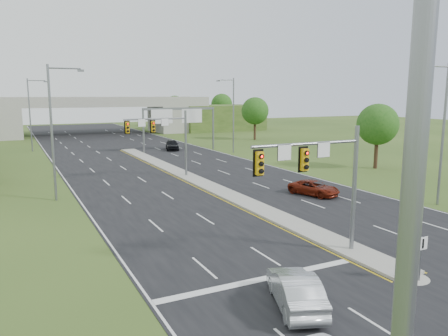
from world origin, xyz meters
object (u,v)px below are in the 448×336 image
at_px(sign_gantry, 179,117).
at_px(car_silver, 295,290).
at_px(keep_right_sign, 422,251).
at_px(signal_mast_near, 323,171).
at_px(overpass, 93,118).
at_px(signal_mast_far, 165,133).
at_px(car_far_c, 172,145).
at_px(car_far_a, 314,188).

relative_size(sign_gantry, car_silver, 2.58).
bearing_deg(sign_gantry, keep_right_sign, -97.70).
relative_size(signal_mast_near, sign_gantry, 0.60).
bearing_deg(overpass, signal_mast_far, -92.35).
height_order(signal_mast_near, overpass, overpass).
bearing_deg(car_silver, car_far_c, -83.50).
relative_size(signal_mast_far, car_far_c, 1.48).
height_order(car_far_a, car_far_c, car_far_c).
height_order(keep_right_sign, car_far_a, keep_right_sign).
bearing_deg(overpass, car_far_a, -84.33).
height_order(sign_gantry, car_far_c, sign_gantry).
bearing_deg(signal_mast_far, car_silver, -98.54).
relative_size(sign_gantry, overpass, 0.14).
relative_size(signal_mast_near, car_far_c, 1.48).
bearing_deg(keep_right_sign, signal_mast_near, 116.94).
bearing_deg(car_far_a, sign_gantry, 71.28).
xyz_separation_m(signal_mast_far, sign_gantry, (8.95, 19.99, 0.51)).
bearing_deg(car_far_c, signal_mast_far, -95.39).
xyz_separation_m(car_far_a, car_far_c, (-0.43, 35.03, 0.18)).
height_order(signal_mast_near, keep_right_sign, signal_mast_near).
xyz_separation_m(signal_mast_far, car_silver, (-4.33, -28.84, -3.97)).
distance_m(sign_gantry, car_far_c, 4.90).
distance_m(overpass, car_far_c, 33.68).
height_order(overpass, car_far_a, overpass).
relative_size(signal_mast_near, keep_right_sign, 3.18).
bearing_deg(overpass, sign_gantry, -79.21).
bearing_deg(car_silver, overpass, -73.77).
bearing_deg(signal_mast_near, signal_mast_far, 90.00).
distance_m(sign_gantry, car_silver, 50.81).
height_order(keep_right_sign, car_silver, keep_right_sign).
bearing_deg(keep_right_sign, car_far_c, 83.01).
distance_m(car_silver, car_far_a, 20.77).
distance_m(sign_gantry, car_far_a, 33.24).
xyz_separation_m(keep_right_sign, sign_gantry, (6.68, 49.45, 3.72)).
bearing_deg(signal_mast_near, car_far_a, 53.25).
distance_m(signal_mast_near, signal_mast_far, 25.00).
bearing_deg(signal_mast_far, overpass, 87.65).
xyz_separation_m(sign_gantry, overpass, (-6.68, 35.08, -1.69)).
distance_m(car_far_a, car_far_c, 35.03).
xyz_separation_m(signal_mast_near, car_far_c, (8.58, 47.10, -3.90)).
bearing_deg(car_far_a, car_silver, -148.82).
xyz_separation_m(signal_mast_far, car_far_c, (8.58, 22.10, -3.90)).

